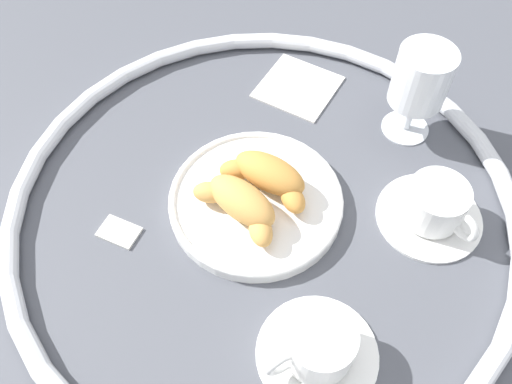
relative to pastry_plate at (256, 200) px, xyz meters
name	(u,v)px	position (x,y,z in m)	size (l,w,h in m)	color
ground_plane	(264,208)	(-0.01, 0.00, -0.01)	(2.20, 2.20, 0.00)	#4C4F56
table_chrome_rim	(264,203)	(-0.01, 0.00, 0.00)	(0.67, 0.67, 0.02)	silver
pastry_plate	(256,200)	(0.00, 0.00, 0.00)	(0.23, 0.23, 0.02)	white
croissant_large	(268,176)	(-0.01, -0.02, 0.03)	(0.14, 0.07, 0.04)	#CC893D
croissant_small	(240,203)	(0.01, 0.03, 0.03)	(0.13, 0.09, 0.04)	#D6994C
coffee_cup_near	(434,207)	(-0.21, -0.08, 0.02)	(0.14, 0.14, 0.06)	white
coffee_cup_far	(318,347)	(-0.15, 0.15, 0.02)	(0.14, 0.14, 0.06)	white
juice_glass_left	(421,81)	(-0.14, -0.21, 0.08)	(0.08, 0.08, 0.14)	white
sugar_packet	(119,231)	(0.14, 0.11, -0.01)	(0.05, 0.03, 0.01)	white
folded_napkin	(298,86)	(0.04, -0.23, -0.01)	(0.11, 0.11, 0.01)	silver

